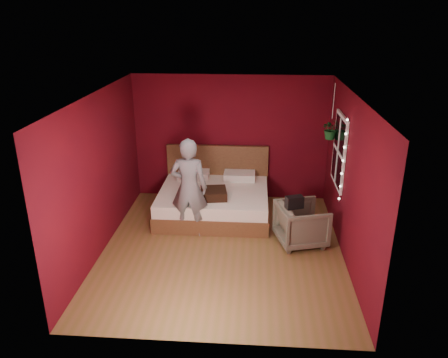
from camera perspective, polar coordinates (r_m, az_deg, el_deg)
floor at (r=7.51m, az=-0.21°, el=-9.06°), size 4.50×4.50×0.00m
room_walls at (r=6.81m, az=-0.23°, el=3.21°), size 4.04×4.54×2.62m
window at (r=7.84m, az=14.79°, el=3.58°), size 0.05×0.97×1.27m
fairy_lights at (r=7.35m, az=15.28°, el=2.33°), size 0.04×0.04×1.45m
bed at (r=8.63m, az=-1.28°, el=-2.55°), size 2.11×1.80×1.16m
person at (r=7.62m, az=-4.59°, el=-1.16°), size 0.67×0.45×1.78m
armchair at (r=7.62m, az=10.08°, el=-5.80°), size 0.98×0.96×0.73m
handbag at (r=7.28m, az=9.17°, el=-3.01°), size 0.32×0.24×0.21m
throw_pillow at (r=8.07m, az=-1.36°, el=-1.92°), size 0.53×0.53×0.17m
hanging_plant at (r=8.15m, az=13.82°, el=6.38°), size 0.40×0.37×1.01m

